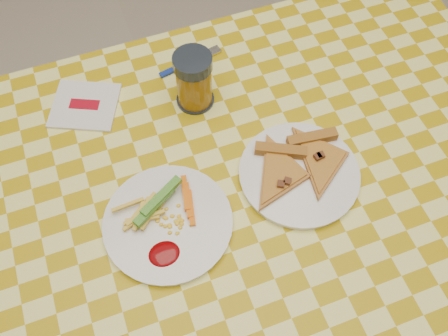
% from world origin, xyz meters
% --- Properties ---
extents(ground, '(8.00, 8.00, 0.00)m').
position_xyz_m(ground, '(0.00, 0.00, 0.00)').
color(ground, beige).
rests_on(ground, ground).
extents(table, '(1.28, 0.88, 0.76)m').
position_xyz_m(table, '(0.00, 0.00, 0.68)').
color(table, silver).
rests_on(table, ground).
extents(plate_left, '(0.26, 0.26, 0.01)m').
position_xyz_m(plate_left, '(-0.14, -0.02, 0.76)').
color(plate_left, white).
rests_on(plate_left, table).
extents(plate_right, '(0.26, 0.26, 0.01)m').
position_xyz_m(plate_right, '(0.12, -0.01, 0.76)').
color(plate_right, white).
rests_on(plate_right, table).
extents(fries_veggies, '(0.17, 0.15, 0.04)m').
position_xyz_m(fries_veggies, '(-0.15, -0.00, 0.78)').
color(fries_veggies, '#F5CA4E').
rests_on(fries_veggies, plate_left).
extents(pizza_slices, '(0.25, 0.22, 0.02)m').
position_xyz_m(pizza_slices, '(0.13, 0.01, 0.78)').
color(pizza_slices, '#B07E36').
rests_on(pizza_slices, plate_right).
extents(drink_glass, '(0.08, 0.08, 0.13)m').
position_xyz_m(drink_glass, '(-0.00, 0.23, 0.82)').
color(drink_glass, black).
rests_on(drink_glass, table).
extents(napkin, '(0.17, 0.17, 0.01)m').
position_xyz_m(napkin, '(-0.22, 0.30, 0.76)').
color(napkin, white).
rests_on(napkin, table).
extents(fork, '(0.15, 0.05, 0.01)m').
position_xyz_m(fork, '(0.02, 0.33, 0.76)').
color(fork, navy).
rests_on(fork, table).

